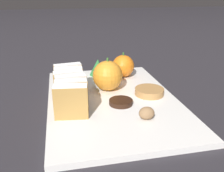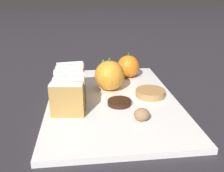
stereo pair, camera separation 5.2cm
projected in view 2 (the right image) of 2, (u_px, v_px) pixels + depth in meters
ground_plane at (112, 102)px, 0.60m from camera, size 6.00×6.00×0.00m
serving_platter at (112, 100)px, 0.60m from camera, size 0.30×0.44×0.01m
stollen_slice_front at (67, 100)px, 0.50m from camera, size 0.07×0.03×0.07m
stollen_slice_second at (69, 94)px, 0.53m from camera, size 0.07×0.02×0.07m
stollen_slice_third at (70, 89)px, 0.55m from camera, size 0.07×0.03×0.07m
stollen_slice_fourth at (69, 84)px, 0.58m from camera, size 0.07×0.02×0.07m
stollen_slice_fifth at (70, 80)px, 0.61m from camera, size 0.07×0.02×0.07m
stollen_slice_sixth at (71, 76)px, 0.63m from camera, size 0.07×0.03×0.07m
orange_near at (128, 66)px, 0.72m from camera, size 0.06×0.06×0.07m
orange_far at (108, 76)px, 0.63m from camera, size 0.08×0.08×0.08m
walnut at (142, 115)px, 0.49m from camera, size 0.03×0.03×0.03m
chocolate_cookie at (119, 102)px, 0.56m from camera, size 0.05×0.05×0.01m
gingerbread_cookie at (151, 94)px, 0.60m from camera, size 0.07×0.07×0.02m
evergreen_sprig at (103, 67)px, 0.75m from camera, size 0.05×0.05×0.05m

